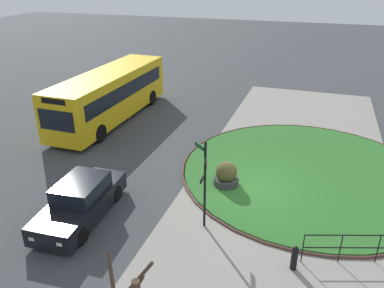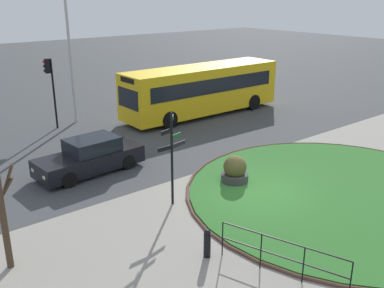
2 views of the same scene
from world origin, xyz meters
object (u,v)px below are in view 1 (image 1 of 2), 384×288
at_px(signpost_directional, 204,178).
at_px(planter_near_signpost, 226,176).
at_px(bus_yellow, 110,94).
at_px(bollard_foreground, 294,258).
at_px(car_near_lane, 81,201).

height_order(signpost_directional, planter_near_signpost, signpost_directional).
height_order(bus_yellow, planter_near_signpost, bus_yellow).
bearing_deg(signpost_directional, bollard_foreground, -110.31).
relative_size(bollard_foreground, bus_yellow, 0.08).
relative_size(bollard_foreground, car_near_lane, 0.19).
distance_m(signpost_directional, car_near_lane, 4.91).
height_order(bollard_foreground, car_near_lane, car_near_lane).
bearing_deg(planter_near_signpost, signpost_directional, 178.50).
bearing_deg(signpost_directional, car_near_lane, 101.56).
distance_m(bollard_foreground, planter_near_signpost, 5.42).
bearing_deg(bus_yellow, planter_near_signpost, 57.47).
relative_size(signpost_directional, bus_yellow, 0.33).
distance_m(signpost_directional, bollard_foreground, 3.94).
bearing_deg(planter_near_signpost, bollard_foreground, -142.45).
distance_m(car_near_lane, planter_near_signpost, 6.17).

